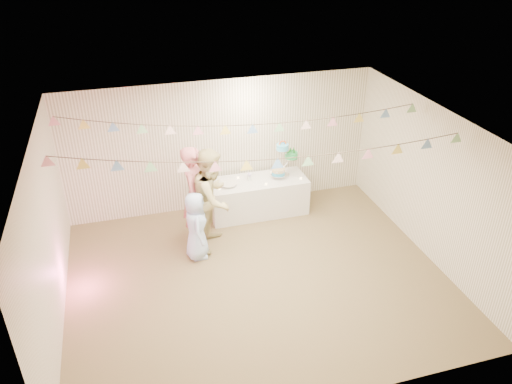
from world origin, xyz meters
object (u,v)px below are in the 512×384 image
object	(u,v)px
cake_stand	(285,157)
person_child	(196,226)
person_adult_b	(212,198)
table	(258,196)
person_adult_a	(196,195)

from	to	relation	value
cake_stand	person_child	world-z (taller)	cake_stand
person_adult_b	person_child	distance (m)	0.57
person_adult_b	cake_stand	bearing A→B (deg)	-30.27
cake_stand	person_child	xyz separation A→B (m)	(-1.96, -1.18, -0.49)
table	person_child	distance (m)	1.83
person_adult_a	person_adult_b	size ratio (longest dim) A/B	0.99
person_adult_a	table	bearing A→B (deg)	-40.70
table	cake_stand	xyz separation A→B (m)	(0.55, 0.05, 0.75)
person_adult_a	person_child	world-z (taller)	person_adult_a
table	person_adult_a	size ratio (longest dim) A/B	1.04
table	person_adult_b	distance (m)	1.44
person_adult_b	person_child	xyz separation A→B (m)	(-0.36, -0.32, -0.30)
table	person_adult_b	bearing A→B (deg)	-142.66
table	person_child	world-z (taller)	person_child
person_adult_b	person_child	bearing A→B (deg)	163.63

